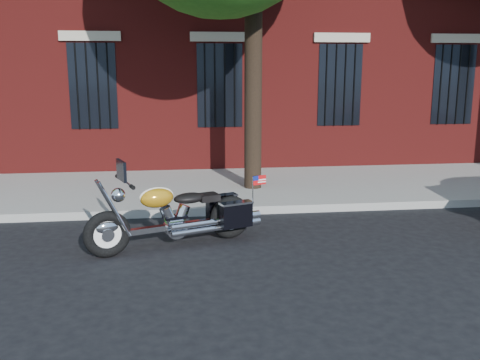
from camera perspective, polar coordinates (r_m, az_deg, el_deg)
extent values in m
plane|color=black|center=(8.54, 0.85, -6.12)|extent=(120.00, 120.00, 0.00)
cube|color=gray|center=(9.83, -0.25, -3.22)|extent=(40.00, 0.16, 0.15)
cube|color=gray|center=(11.64, -1.34, -0.81)|extent=(40.00, 3.60, 0.15)
cube|color=black|center=(13.20, -2.19, 10.02)|extent=(1.10, 0.14, 2.00)
cube|color=#B2A893|center=(13.18, -2.22, 15.01)|extent=(1.40, 0.20, 0.22)
cylinder|color=black|center=(13.12, -2.16, 10.00)|extent=(0.04, 0.04, 2.00)
cylinder|color=black|center=(11.06, 1.42, 11.19)|extent=(0.36, 0.36, 5.00)
torus|color=black|center=(7.78, -13.99, -5.64)|extent=(0.69, 0.37, 0.68)
torus|color=black|center=(8.38, -1.03, -3.99)|extent=(0.69, 0.37, 0.68)
cylinder|color=white|center=(7.78, -13.99, -5.64)|extent=(0.50, 0.23, 0.51)
cylinder|color=white|center=(8.38, -1.03, -3.99)|extent=(0.50, 0.23, 0.51)
ellipsoid|color=white|center=(7.75, -14.03, -4.92)|extent=(0.38, 0.24, 0.19)
ellipsoid|color=orange|center=(8.35, -1.03, -3.19)|extent=(0.38, 0.25, 0.19)
cube|color=white|center=(8.03, -7.25, -4.95)|extent=(1.47, 0.61, 0.08)
cylinder|color=white|center=(8.06, -6.91, -5.05)|extent=(0.37, 0.28, 0.32)
cylinder|color=white|center=(8.07, -3.07, -4.87)|extent=(1.22, 0.52, 0.09)
ellipsoid|color=orange|center=(7.84, -8.88, -1.88)|extent=(0.57, 0.44, 0.29)
ellipsoid|color=black|center=(8.02, -5.42, -1.93)|extent=(0.56, 0.44, 0.16)
cube|color=black|center=(8.57, -1.98, -2.86)|extent=(0.51, 0.32, 0.39)
cube|color=black|center=(8.11, -0.41, -3.72)|extent=(0.51, 0.32, 0.39)
cylinder|color=white|center=(7.66, -12.20, -0.17)|extent=(0.30, 0.76, 0.04)
sphere|color=white|center=(7.67, -12.87, -1.57)|extent=(0.26, 0.26, 0.20)
cube|color=black|center=(7.61, -12.54, 1.00)|extent=(0.18, 0.40, 0.28)
cube|color=red|center=(8.12, 2.08, -0.01)|extent=(0.22, 0.09, 0.14)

